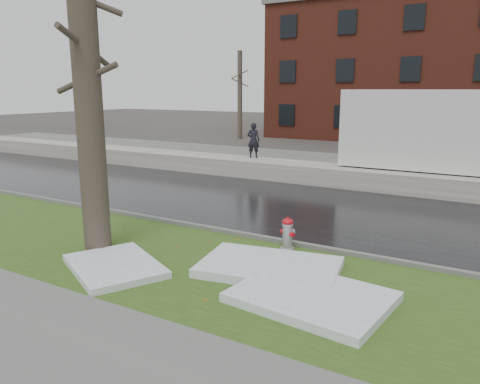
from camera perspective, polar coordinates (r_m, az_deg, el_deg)
The scene contains 17 objects.
ground at distance 11.42m, azimuth -3.91°, elevation -6.59°, with size 120.00×120.00×0.00m, color #47423D.
verge at distance 10.46m, azimuth -7.80°, elevation -8.36°, with size 60.00×4.50×0.04m, color #274818.
sidewalk at distance 8.13m, azimuth -24.94°, elevation -15.79°, with size 60.00×3.00×0.05m, color slate.
road at distance 15.19m, azimuth 5.67°, elevation -1.73°, with size 60.00×7.00×0.03m, color black.
parking_lot at distance 23.04m, azimuth 14.59°, elevation 2.78°, with size 60.00×9.00×0.03m, color slate.
curb at distance 12.19m, azimuth -1.27°, elevation -4.97°, with size 60.00×0.15×0.14m, color slate.
snowbank at distance 18.93m, azimuth 11.04°, elevation 2.03°, with size 60.00×1.60×0.75m, color beige.
brick_building at distance 39.14m, azimuth 25.01°, elevation 13.18°, with size 26.00×12.00×10.00m, color maroon.
bg_tree_left at distance 35.82m, azimuth -0.02°, elevation 11.81°, with size 1.40×1.62×6.50m.
bg_tree_center at distance 36.94m, azimuth 11.46°, elevation 11.59°, with size 1.40×1.62×6.50m.
fire_hydrant at distance 10.92m, azimuth 5.83°, elevation -4.94°, with size 0.40×0.37×0.80m.
tree at distance 10.88m, azimuth -18.14°, elevation 12.61°, with size 1.57×1.84×7.59m.
box_truck at distance 19.10m, azimuth 25.02°, elevation 6.01°, with size 11.13×2.74×3.71m.
worker at distance 20.67m, azimuth 1.65°, elevation 6.32°, with size 0.56×0.37×1.54m, color black.
snow_patch_near at distance 8.57m, azimuth 8.74°, elevation -12.51°, with size 2.60×2.00×0.16m, color white.
snow_patch_far at distance 10.20m, azimuth -15.03°, elevation -8.70°, with size 2.20×1.60×0.14m, color white.
snow_patch_side at distance 9.78m, azimuth 3.63°, elevation -9.10°, with size 2.80×1.80×0.18m, color white.
Camera 1 is at (6.11, -8.90, 3.71)m, focal length 35.00 mm.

